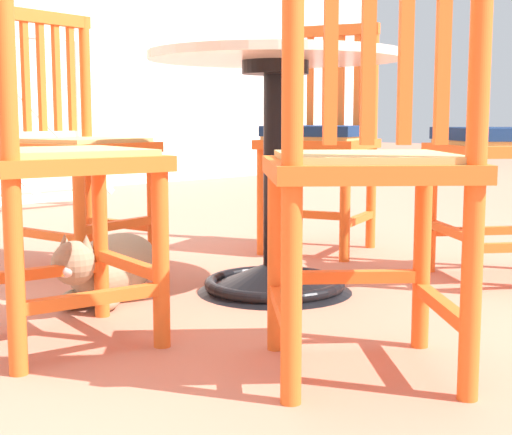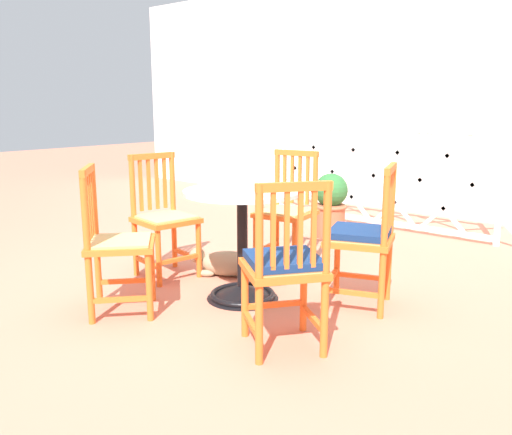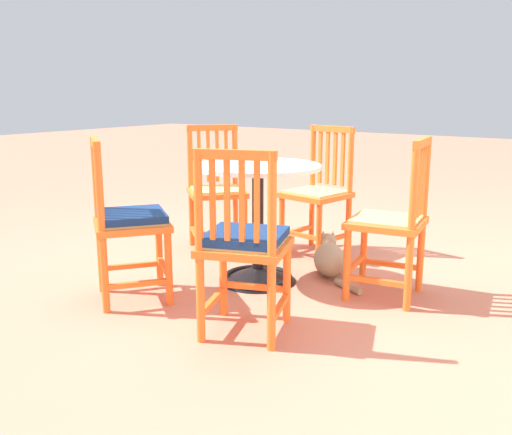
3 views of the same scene
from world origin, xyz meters
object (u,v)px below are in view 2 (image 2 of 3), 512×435
orange_chair_tucked_in (287,213)px  orange_chair_at_corner (284,267)px  terracotta_planter (331,204)px  orange_chair_near_fence (116,244)px  tabby_cat (225,263)px  orange_chair_by_planter (363,238)px  orange_chair_facing_out (164,219)px  cafe_table (242,257)px

orange_chair_tucked_in → orange_chair_at_corner: same height
terracotta_planter → orange_chair_tucked_in: bearing=-75.9°
orange_chair_near_fence → tabby_cat: bearing=89.7°
orange_chair_at_corner → orange_chair_by_planter: bearing=89.8°
orange_chair_near_fence → orange_chair_by_planter: bearing=44.2°
orange_chair_at_corner → terracotta_planter: (-1.14, 2.22, -0.12)m
orange_chair_facing_out → orange_chair_tucked_in: bearing=54.5°
orange_chair_near_fence → orange_chair_at_corner: size_ratio=1.00×
cafe_table → orange_chair_near_fence: (-0.43, -0.68, 0.15)m
orange_chair_at_corner → terracotta_planter: 2.50m
orange_chair_near_fence → orange_chair_at_corner: bearing=13.4°
terracotta_planter → tabby_cat: bearing=-88.2°
orange_chair_tucked_in → terracotta_planter: size_ratio=1.47×
cafe_table → orange_chair_facing_out: size_ratio=0.83×
orange_chair_tucked_in → orange_chair_near_fence: (-0.22, -1.44, 0.00)m
cafe_table → orange_chair_tucked_in: size_ratio=0.83×
terracotta_planter → orange_chair_at_corner: bearing=-62.9°
orange_chair_near_fence → terracotta_planter: bearing=91.0°
tabby_cat → orange_chair_tucked_in: bearing=67.0°
orange_chair_tucked_in → cafe_table: bearing=-74.4°
orange_chair_by_planter → cafe_table: bearing=-149.7°
orange_chair_near_fence → tabby_cat: orange_chair_near_fence is taller
orange_chair_facing_out → orange_chair_at_corner: size_ratio=1.00×
orange_chair_tucked_in → orange_chair_by_planter: same height
orange_chair_tucked_in → orange_chair_at_corner: size_ratio=1.00×
orange_chair_tucked_in → orange_chair_facing_out: bearing=-125.5°
orange_chair_facing_out → tabby_cat: 0.56m
orange_chair_tucked_in → orange_chair_by_planter: size_ratio=1.00×
orange_chair_by_planter → orange_chair_at_corner: bearing=-90.2°
orange_chair_tucked_in → terracotta_planter: bearing=104.1°
cafe_table → orange_chair_by_planter: 0.79m
cafe_table → terracotta_planter: bearing=104.7°
orange_chair_near_fence → orange_chair_by_planter: same height
tabby_cat → terracotta_planter: bearing=91.8°
orange_chair_tucked_in → orange_chair_near_fence: 1.46m
terracotta_planter → cafe_table: bearing=-75.3°
cafe_table → orange_chair_at_corner: size_ratio=0.83×
orange_chair_tucked_in → orange_chair_facing_out: size_ratio=1.00×
orange_chair_facing_out → orange_chair_near_fence: (0.34, -0.66, 0.00)m
cafe_table → orange_chair_facing_out: 0.78m
cafe_table → orange_chair_at_corner: orange_chair_at_corner is taller
cafe_table → orange_chair_tucked_in: bearing=105.6°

